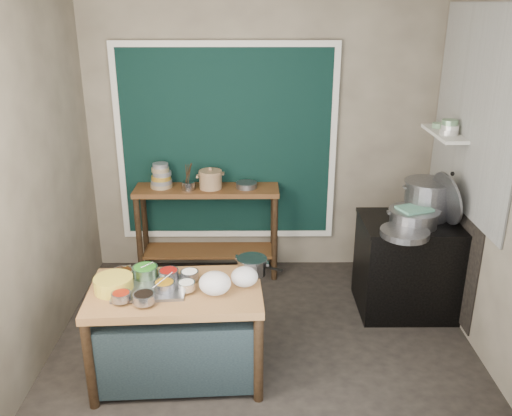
{
  "coord_description": "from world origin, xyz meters",
  "views": [
    {
      "loc": [
        -0.09,
        -3.88,
        2.7
      ],
      "look_at": [
        -0.06,
        0.25,
        1.12
      ],
      "focal_mm": 38.0,
      "sensor_mm": 36.0,
      "label": 1
    }
  ],
  "objects_px": {
    "saucepan": "(252,266)",
    "utensil_cup": "(189,186)",
    "yellow_basin": "(114,284)",
    "steamer": "(414,217)",
    "back_counter": "(208,231)",
    "condiment_tray": "(150,288)",
    "stove_block": "(409,267)",
    "ceramic_crock": "(211,180)",
    "stock_pot": "(427,199)",
    "prep_table": "(178,333)"
  },
  "relations": [
    {
      "from": "prep_table",
      "to": "yellow_basin",
      "type": "bearing_deg",
      "value": 179.54
    },
    {
      "from": "prep_table",
      "to": "stock_pot",
      "type": "xyz_separation_m",
      "value": [
        2.13,
        1.08,
        0.67
      ]
    },
    {
      "from": "condiment_tray",
      "to": "prep_table",
      "type": "bearing_deg",
      "value": 3.23
    },
    {
      "from": "saucepan",
      "to": "prep_table",
      "type": "bearing_deg",
      "value": -131.81
    },
    {
      "from": "stove_block",
      "to": "ceramic_crock",
      "type": "distance_m",
      "value": 2.08
    },
    {
      "from": "condiment_tray",
      "to": "yellow_basin",
      "type": "distance_m",
      "value": 0.26
    },
    {
      "from": "prep_table",
      "to": "utensil_cup",
      "type": "xyz_separation_m",
      "value": [
        -0.07,
        1.65,
        0.62
      ]
    },
    {
      "from": "prep_table",
      "to": "condiment_tray",
      "type": "distance_m",
      "value": 0.43
    },
    {
      "from": "back_counter",
      "to": "stove_block",
      "type": "relative_size",
      "value": 1.61
    },
    {
      "from": "back_counter",
      "to": "saucepan",
      "type": "xyz_separation_m",
      "value": [
        0.46,
        -1.46,
        0.34
      ]
    },
    {
      "from": "stove_block",
      "to": "utensil_cup",
      "type": "xyz_separation_m",
      "value": [
        -2.07,
        0.68,
        0.57
      ]
    },
    {
      "from": "yellow_basin",
      "to": "ceramic_crock",
      "type": "xyz_separation_m",
      "value": [
        0.58,
        1.71,
        0.23
      ]
    },
    {
      "from": "steamer",
      "to": "stove_block",
      "type": "bearing_deg",
      "value": 65.59
    },
    {
      "from": "stove_block",
      "to": "yellow_basin",
      "type": "relative_size",
      "value": 3.22
    },
    {
      "from": "utensil_cup",
      "to": "steamer",
      "type": "height_order",
      "value": "utensil_cup"
    },
    {
      "from": "back_counter",
      "to": "steamer",
      "type": "xyz_separation_m",
      "value": [
        1.86,
        -0.82,
        0.48
      ]
    },
    {
      "from": "ceramic_crock",
      "to": "steamer",
      "type": "bearing_deg",
      "value": -23.93
    },
    {
      "from": "stove_block",
      "to": "condiment_tray",
      "type": "xyz_separation_m",
      "value": [
        -2.18,
        -0.98,
        0.34
      ]
    },
    {
      "from": "ceramic_crock",
      "to": "condiment_tray",
      "type": "bearing_deg",
      "value": -100.93
    },
    {
      "from": "condiment_tray",
      "to": "stock_pot",
      "type": "height_order",
      "value": "stock_pot"
    },
    {
      "from": "condiment_tray",
      "to": "saucepan",
      "type": "bearing_deg",
      "value": 18.64
    },
    {
      "from": "ceramic_crock",
      "to": "steamer",
      "type": "relative_size",
      "value": 0.55
    },
    {
      "from": "stove_block",
      "to": "utensil_cup",
      "type": "bearing_deg",
      "value": 161.94
    },
    {
      "from": "stock_pot",
      "to": "steamer",
      "type": "relative_size",
      "value": 0.98
    },
    {
      "from": "stove_block",
      "to": "yellow_basin",
      "type": "bearing_deg",
      "value": -157.87
    },
    {
      "from": "prep_table",
      "to": "stove_block",
      "type": "bearing_deg",
      "value": 22.81
    },
    {
      "from": "back_counter",
      "to": "steamer",
      "type": "height_order",
      "value": "steamer"
    },
    {
      "from": "utensil_cup",
      "to": "ceramic_crock",
      "type": "bearing_deg",
      "value": 9.94
    },
    {
      "from": "saucepan",
      "to": "utensil_cup",
      "type": "height_order",
      "value": "utensil_cup"
    },
    {
      "from": "back_counter",
      "to": "yellow_basin",
      "type": "bearing_deg",
      "value": -107.33
    },
    {
      "from": "saucepan",
      "to": "stock_pot",
      "type": "xyz_separation_m",
      "value": [
        1.57,
        0.84,
        0.23
      ]
    },
    {
      "from": "back_counter",
      "to": "yellow_basin",
      "type": "xyz_separation_m",
      "value": [
        -0.54,
        -1.72,
        0.33
      ]
    },
    {
      "from": "back_counter",
      "to": "utensil_cup",
      "type": "bearing_deg",
      "value": -162.87
    },
    {
      "from": "back_counter",
      "to": "stove_block",
      "type": "distance_m",
      "value": 2.04
    },
    {
      "from": "stove_block",
      "to": "saucepan",
      "type": "distance_m",
      "value": 1.66
    },
    {
      "from": "prep_table",
      "to": "utensil_cup",
      "type": "bearing_deg",
      "value": 89.48
    },
    {
      "from": "stove_block",
      "to": "ceramic_crock",
      "type": "xyz_separation_m",
      "value": [
        -1.86,
        0.71,
        0.61
      ]
    },
    {
      "from": "stove_block",
      "to": "yellow_basin",
      "type": "height_order",
      "value": "yellow_basin"
    },
    {
      "from": "stock_pot",
      "to": "condiment_tray",
      "type": "bearing_deg",
      "value": -154.72
    },
    {
      "from": "condiment_tray",
      "to": "stock_pot",
      "type": "distance_m",
      "value": 2.57
    },
    {
      "from": "stove_block",
      "to": "utensil_cup",
      "type": "relative_size",
      "value": 6.59
    },
    {
      "from": "yellow_basin",
      "to": "steamer",
      "type": "distance_m",
      "value": 2.56
    },
    {
      "from": "condiment_tray",
      "to": "utensil_cup",
      "type": "distance_m",
      "value": 1.68
    },
    {
      "from": "back_counter",
      "to": "condiment_tray",
      "type": "xyz_separation_m",
      "value": [
        -0.28,
        -1.71,
        0.29
      ]
    },
    {
      "from": "saucepan",
      "to": "steamer",
      "type": "height_order",
      "value": "steamer"
    },
    {
      "from": "stock_pot",
      "to": "stove_block",
      "type": "bearing_deg",
      "value": -139.13
    },
    {
      "from": "saucepan",
      "to": "utensil_cup",
      "type": "distance_m",
      "value": 1.55
    },
    {
      "from": "back_counter",
      "to": "condiment_tray",
      "type": "distance_m",
      "value": 1.76
    },
    {
      "from": "back_counter",
      "to": "ceramic_crock",
      "type": "bearing_deg",
      "value": -19.75
    },
    {
      "from": "ceramic_crock",
      "to": "stock_pot",
      "type": "height_order",
      "value": "stock_pot"
    }
  ]
}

